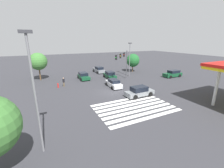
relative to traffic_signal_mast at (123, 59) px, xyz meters
name	(u,v)px	position (x,y,z in m)	size (l,w,h in m)	color
ground_plane	(112,92)	(-4.96, -4.96, -4.69)	(153.56, 153.56, 0.00)	#333338
crosswalk_markings	(135,108)	(-4.96, -11.59, -4.69)	(9.93, 6.30, 0.01)	silver
traffic_signal_mast	(123,59)	(0.00, 0.00, 0.00)	(5.92, 5.92, 6.22)	#47474C
car_0	(139,92)	(-1.97, -8.45, -3.96)	(4.58, 2.05, 1.56)	gray
car_1	(173,74)	(12.62, -1.53, -3.95)	(4.59, 2.02, 1.56)	#144728
car_2	(99,70)	(-1.20, 10.70, -3.94)	(2.09, 4.52, 1.61)	gray
car_4	(114,83)	(-3.45, -2.54, -3.99)	(2.06, 4.44, 1.47)	silver
car_5	(84,76)	(-6.80, 5.57, -3.99)	(2.14, 4.14, 1.47)	#144728
car_6	(110,75)	(-1.21, 3.78, -3.96)	(2.31, 4.25, 1.56)	#144728
pedestrian	(64,82)	(-11.61, 1.83, -3.74)	(0.41, 0.41, 1.70)	brown
street_light_pole_a	(34,86)	(-15.82, -14.97, 0.59)	(0.80, 0.36, 8.93)	slate
street_light_pole_b	(130,57)	(3.79, 3.58, -0.02)	(0.80, 0.36, 7.77)	slate
tree_corner_a	(133,60)	(7.49, 7.65, -1.60)	(3.52, 3.52, 4.86)	brown
tree_corner_b	(38,61)	(-15.39, 8.82, -0.66)	(3.60, 3.60, 5.85)	brown
fire_hydrant	(58,85)	(-12.68, 1.58, -4.26)	(0.22, 0.22, 0.86)	red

